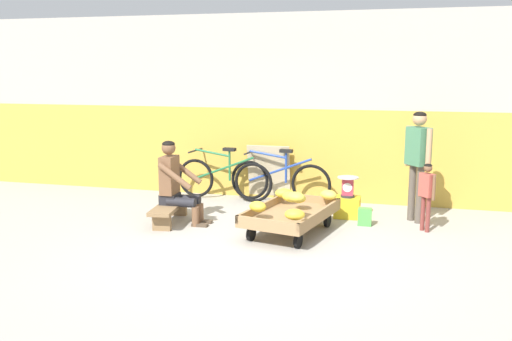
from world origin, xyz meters
The scene contains 14 objects.
ground_plane centered at (0.00, 0.00, 0.00)m, with size 80.00×80.00×0.00m, color #A39E93.
back_wall centered at (0.00, 3.03, 1.48)m, with size 16.00×0.30×2.97m.
banana_cart centered at (0.28, 0.97, 0.24)m, with size 1.13×1.59×0.36m.
banana_pile centered at (0.32, 0.93, 0.46)m, with size 1.06×1.36×0.26m.
low_bench centered at (-1.43, 1.06, 0.20)m, with size 0.42×1.13×0.27m.
vendor_seated centered at (-1.34, 1.06, 0.57)m, with size 0.68×0.48×1.14m.
plastic_crate centered at (0.91, 1.95, 0.15)m, with size 0.36×0.28×0.30m.
weighing_scale centered at (0.91, 1.95, 0.45)m, with size 0.30×0.30×0.29m.
bicycle_near_left centered at (-1.14, 2.56, 0.35)m, with size 1.66×0.48×0.86m.
bicycle_far_left centered at (-0.23, 2.62, 0.35)m, with size 1.66×0.48×0.86m.
sign_board centered at (-0.45, 2.82, 0.44)m, with size 0.70×0.19×0.89m.
customer_adult centered at (1.84, 1.98, 0.95)m, with size 0.36×0.40×1.53m.
customer_child centered at (1.96, 1.53, 0.55)m, with size 0.21×0.23×0.90m.
shopping_bag centered at (1.18, 1.60, 0.12)m, with size 0.18×0.12×0.24m, color green.
Camera 1 is at (1.62, -5.82, 2.10)m, focal length 38.95 mm.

